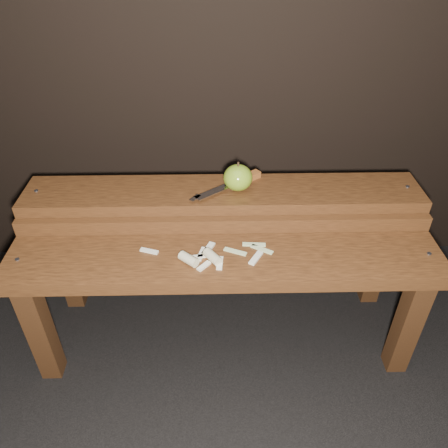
{
  "coord_description": "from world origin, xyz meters",
  "views": [
    {
      "loc": [
        -0.02,
        -0.95,
        1.19
      ],
      "look_at": [
        0.0,
        0.06,
        0.45
      ],
      "focal_mm": 35.0,
      "sensor_mm": 36.0,
      "label": 1
    }
  ],
  "objects_px": {
    "bench_front_tier": "(225,278)",
    "bench_rear_tier": "(223,213)",
    "apple": "(238,178)",
    "knife": "(237,182)"
  },
  "relations": [
    {
      "from": "bench_front_tier",
      "to": "bench_rear_tier",
      "type": "distance_m",
      "value": 0.23
    },
    {
      "from": "bench_rear_tier",
      "to": "knife",
      "type": "relative_size",
      "value": 5.49
    },
    {
      "from": "bench_front_tier",
      "to": "bench_rear_tier",
      "type": "height_order",
      "value": "bench_rear_tier"
    },
    {
      "from": "bench_rear_tier",
      "to": "knife",
      "type": "height_order",
      "value": "knife"
    },
    {
      "from": "bench_front_tier",
      "to": "apple",
      "type": "height_order",
      "value": "apple"
    },
    {
      "from": "bench_rear_tier",
      "to": "apple",
      "type": "xyz_separation_m",
      "value": [
        0.04,
        0.0,
        0.13
      ]
    },
    {
      "from": "bench_rear_tier",
      "to": "apple",
      "type": "distance_m",
      "value": 0.13
    },
    {
      "from": "apple",
      "to": "knife",
      "type": "bearing_deg",
      "value": 90.89
    },
    {
      "from": "bench_front_tier",
      "to": "apple",
      "type": "bearing_deg",
      "value": 79.29
    },
    {
      "from": "bench_rear_tier",
      "to": "knife",
      "type": "distance_m",
      "value": 0.11
    }
  ]
}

